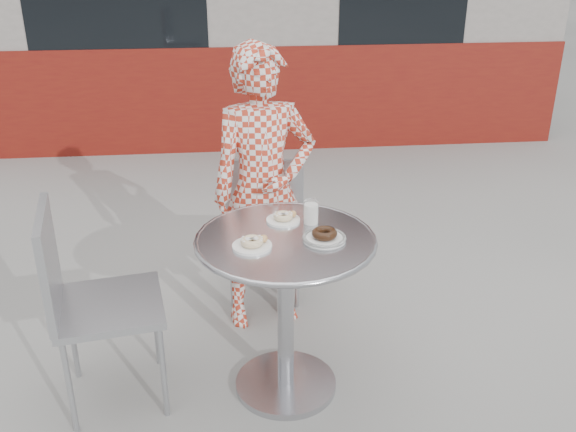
{
  "coord_description": "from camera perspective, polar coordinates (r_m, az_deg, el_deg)",
  "views": [
    {
      "loc": [
        -0.28,
        -2.42,
        2.02
      ],
      "look_at": [
        -0.03,
        0.11,
        0.87
      ],
      "focal_mm": 40.0,
      "sensor_mm": 36.0,
      "label": 1
    }
  ],
  "objects": [
    {
      "name": "plate_checker",
      "position": [
        2.73,
        3.25,
        -1.84
      ],
      "size": [
        0.19,
        0.19,
        0.05
      ],
      "rotation": [
        0.0,
        0.0,
        0.25
      ],
      "color": "white",
      "rests_on": "bistro_table"
    },
    {
      "name": "chair_far",
      "position": [
        3.78,
        -2.0,
        -3.05
      ],
      "size": [
        0.48,
        0.48,
        0.91
      ],
      "rotation": [
        0.0,
        0.0,
        3.03
      ],
      "color": "#A7A9AE",
      "rests_on": "ground"
    },
    {
      "name": "plate_far",
      "position": [
        2.9,
        -0.38,
        -0.16
      ],
      "size": [
        0.15,
        0.15,
        0.04
      ],
      "rotation": [
        0.0,
        0.0,
        0.02
      ],
      "color": "white",
      "rests_on": "bistro_table"
    },
    {
      "name": "bistro_table",
      "position": [
        2.85,
        -0.21,
        -5.46
      ],
      "size": [
        0.79,
        0.79,
        0.8
      ],
      "rotation": [
        0.0,
        0.0,
        0.06
      ],
      "color": "silver",
      "rests_on": "ground"
    },
    {
      "name": "seated_person",
      "position": [
        3.33,
        -2.19,
        2.2
      ],
      "size": [
        0.62,
        0.47,
        1.52
      ],
      "primitive_type": "imported",
      "rotation": [
        0.0,
        0.0,
        0.2
      ],
      "color": "#AF2E1B",
      "rests_on": "ground"
    },
    {
      "name": "ground",
      "position": [
        3.17,
        0.7,
        -15.23
      ],
      "size": [
        60.0,
        60.0,
        0.0
      ],
      "primitive_type": "plane",
      "color": "gray",
      "rests_on": "ground"
    },
    {
      "name": "chair_left",
      "position": [
        3.07,
        -15.46,
        -10.81
      ],
      "size": [
        0.53,
        0.53,
        0.97
      ],
      "rotation": [
        0.0,
        0.0,
        1.74
      ],
      "color": "#A7A9AE",
      "rests_on": "ground"
    },
    {
      "name": "milk_cup",
      "position": [
        2.87,
        2.05,
        0.3
      ],
      "size": [
        0.07,
        0.07,
        0.11
      ],
      "rotation": [
        0.0,
        0.0,
        0.07
      ],
      "color": "white",
      "rests_on": "bistro_table"
    },
    {
      "name": "plate_near",
      "position": [
        2.67,
        -3.16,
        -2.44
      ],
      "size": [
        0.17,
        0.17,
        0.04
      ],
      "rotation": [
        0.0,
        0.0,
        0.03
      ],
      "color": "white",
      "rests_on": "bistro_table"
    }
  ]
}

